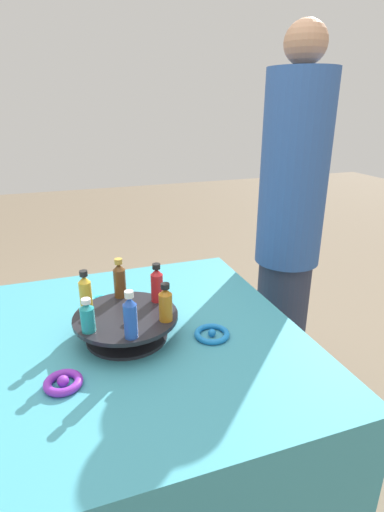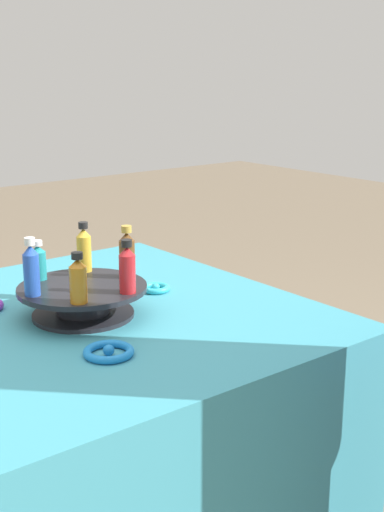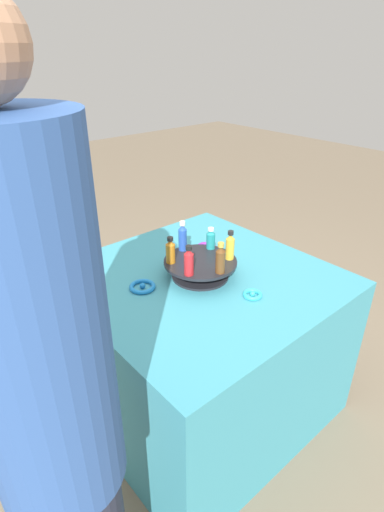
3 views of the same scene
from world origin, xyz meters
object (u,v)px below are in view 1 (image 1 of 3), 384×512
object	(u,v)px
bottle_amber	(166,304)
ribbon_bow_teal	(99,301)
bottle_teal	(88,316)
bottle_brown	(120,279)
ribbon_bow_blue	(212,334)
bottle_blue	(130,316)
display_stand	(126,324)
bottle_gold	(85,292)
ribbon_bow_purple	(63,382)
person_figure	(289,230)
bottle_red	(157,284)

from	to	relation	value
bottle_amber	ribbon_bow_teal	xyz separation A→B (m)	(-0.32, -0.15, -0.12)
bottle_teal	bottle_brown	size ratio (longest dim) A/B	0.75
ribbon_bow_blue	bottle_blue	bearing A→B (deg)	-80.20
display_stand	bottle_brown	xyz separation A→B (m)	(-0.12, 0.01, 0.09)
bottle_gold	ribbon_bow_blue	size ratio (longest dim) A/B	1.19
bottle_blue	ribbon_bow_teal	bearing A→B (deg)	-173.35
display_stand	bottle_amber	world-z (taller)	bottle_amber
bottle_amber	ribbon_bow_purple	bearing A→B (deg)	-71.14
display_stand	bottle_teal	distance (m)	0.15
bottle_amber	bottle_blue	bearing A→B (deg)	-63.34
ribbon_bow_blue	person_figure	bearing A→B (deg)	131.64
person_figure	bottle_red	bearing A→B (deg)	0.18
bottle_brown	bottle_gold	xyz separation A→B (m)	(0.06, -0.11, -0.00)
bottle_red	person_figure	world-z (taller)	person_figure
display_stand	ribbon_bow_purple	xyz separation A→B (m)	(0.17, -0.19, -0.03)
bottle_brown	person_figure	distance (m)	0.87
bottle_teal	bottle_brown	world-z (taller)	bottle_brown
bottle_teal	ribbon_bow_purple	distance (m)	0.18
bottle_blue	display_stand	bearing A→B (deg)	176.66
bottle_amber	bottle_gold	xyz separation A→B (m)	(-0.14, -0.21, 0.01)
display_stand	ribbon_bow_teal	world-z (taller)	display_stand
display_stand	ribbon_bow_blue	distance (m)	0.26
bottle_amber	bottle_brown	size ratio (longest dim) A/B	0.88
display_stand	ribbon_bow_purple	bearing A→B (deg)	-48.51
ribbon_bow_purple	person_figure	xyz separation A→B (m)	(-0.60, 1.01, 0.11)
bottle_red	ribbon_bow_blue	world-z (taller)	bottle_red
bottle_blue	bottle_amber	xyz separation A→B (m)	(-0.06, 0.11, -0.01)
bottle_blue	ribbon_bow_blue	xyz separation A→B (m)	(-0.04, 0.25, -0.13)
ribbon_bow_purple	display_stand	bearing A→B (deg)	131.49
bottle_teal	ribbon_bow_blue	bearing A→B (deg)	85.91
bottle_gold	ribbon_bow_blue	distance (m)	0.40
bottle_blue	ribbon_bow_purple	xyz separation A→B (m)	(0.04, -0.18, -0.13)
bottle_amber	ribbon_bow_teal	bearing A→B (deg)	-154.09
ribbon_bow_teal	person_figure	distance (m)	0.90
ribbon_bow_blue	ribbon_bow_purple	xyz separation A→B (m)	(0.09, -0.43, 0.00)
bottle_teal	bottle_amber	world-z (taller)	bottle_amber
bottle_red	ribbon_bow_blue	distance (m)	0.23
ribbon_bow_blue	ribbon_bow_teal	size ratio (longest dim) A/B	1.40
bottle_teal	bottle_amber	bearing A→B (deg)	86.66
bottle_brown	display_stand	bearing A→B (deg)	-3.34
bottle_teal	bottle_gold	distance (m)	0.12
ribbon_bow_purple	ribbon_bow_blue	bearing A→B (deg)	101.49
ribbon_bow_blue	person_figure	xyz separation A→B (m)	(-0.51, 0.58, 0.11)
bottle_blue	person_figure	bearing A→B (deg)	123.95
ribbon_bow_purple	bottle_teal	bearing A→B (deg)	144.75
bottle_gold	ribbon_bow_purple	bearing A→B (deg)	-20.20
ribbon_bow_blue	bottle_teal	bearing A→B (deg)	-94.09
bottle_teal	bottle_blue	xyz separation A→B (m)	(0.07, 0.10, 0.02)
bottle_blue	ribbon_bow_purple	size ratio (longest dim) A/B	1.39
bottle_blue	bottle_red	bearing A→B (deg)	146.66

